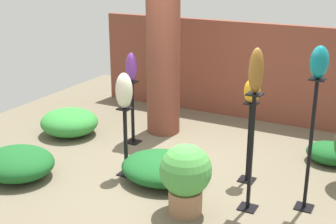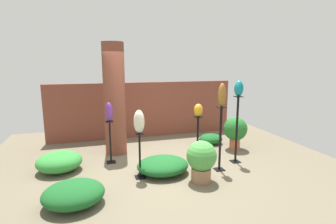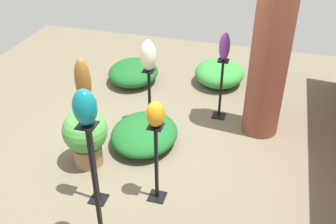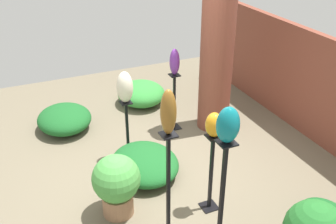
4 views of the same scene
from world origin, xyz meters
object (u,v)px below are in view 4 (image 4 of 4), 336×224
at_px(pedestal_bronze, 168,192).
at_px(potted_plant_walkway_edge, 117,183).
at_px(pedestal_teal, 221,213).
at_px(pedestal_violet, 174,105).
at_px(art_vase_amber, 214,125).
at_px(brick_pillar, 217,49).
at_px(art_vase_bronze, 168,112).
at_px(pedestal_amber, 211,177).
at_px(art_vase_teal, 228,125).
at_px(pedestal_ivory, 127,133).
at_px(art_vase_ivory, 125,87).
at_px(art_vase_violet, 175,62).

height_order(pedestal_bronze, potted_plant_walkway_edge, pedestal_bronze).
bearing_deg(potted_plant_walkway_edge, pedestal_teal, 31.57).
bearing_deg(pedestal_violet, pedestal_teal, -15.49).
relative_size(pedestal_violet, art_vase_amber, 3.28).
bearing_deg(brick_pillar, potted_plant_walkway_edge, -56.33).
bearing_deg(art_vase_bronze, pedestal_amber, 109.34).
distance_m(art_vase_teal, art_vase_bronze, 0.65).
distance_m(pedestal_ivory, pedestal_violet, 1.09).
bearing_deg(pedestal_bronze, pedestal_teal, 28.56).
height_order(pedestal_teal, potted_plant_walkway_edge, pedestal_teal).
bearing_deg(pedestal_amber, art_vase_ivory, -158.85).
relative_size(pedestal_violet, art_vase_ivory, 2.14).
relative_size(pedestal_ivory, pedestal_amber, 0.88).
relative_size(art_vase_violet, potted_plant_walkway_edge, 0.53).
bearing_deg(art_vase_violet, art_vase_ivory, -62.94).
bearing_deg(art_vase_ivory, pedestal_amber, 21.15).
distance_m(pedestal_violet, art_vase_violet, 0.74).
xyz_separation_m(pedestal_violet, pedestal_bronze, (2.18, -1.07, 0.19)).
distance_m(brick_pillar, art_vase_amber, 2.06).
bearing_deg(art_vase_teal, art_vase_amber, 156.22).
height_order(pedestal_amber, art_vase_ivory, art_vase_ivory).
bearing_deg(pedestal_amber, pedestal_bronze, -70.66).
xyz_separation_m(pedestal_teal, art_vase_bronze, (-0.56, -0.31, 0.90)).
height_order(art_vase_amber, art_vase_bronze, art_vase_bronze).
distance_m(art_vase_teal, potted_plant_walkway_edge, 1.84).
bearing_deg(pedestal_amber, pedestal_teal, -23.78).
xyz_separation_m(brick_pillar, art_vase_amber, (1.77, -1.05, -0.18)).
distance_m(brick_pillar, pedestal_bronze, 2.73).
bearing_deg(potted_plant_walkway_edge, art_vase_teal, 31.57).
height_order(art_vase_ivory, potted_plant_walkway_edge, art_vase_ivory).
relative_size(art_vase_teal, art_vase_bronze, 0.71).
bearing_deg(art_vase_teal, pedestal_teal, 180.00).
height_order(pedestal_bronze, art_vase_bronze, art_vase_bronze).
distance_m(brick_pillar, pedestal_amber, 2.24).
height_order(brick_pillar, potted_plant_walkway_edge, brick_pillar).
relative_size(pedestal_teal, potted_plant_walkway_edge, 1.89).
bearing_deg(art_vase_violet, pedestal_ivory, -62.94).
bearing_deg(potted_plant_walkway_edge, pedestal_bronze, 34.27).
bearing_deg(pedestal_amber, art_vase_amber, 0.00).
xyz_separation_m(art_vase_ivory, art_vase_amber, (1.45, 0.56, 0.05)).
relative_size(pedestal_amber, art_vase_violet, 2.45).
distance_m(pedestal_teal, art_vase_violet, 2.89).
height_order(pedestal_ivory, potted_plant_walkway_edge, pedestal_ivory).
relative_size(pedestal_teal, art_vase_teal, 4.44).
distance_m(pedestal_ivory, pedestal_teal, 2.28).
bearing_deg(art_vase_amber, art_vase_ivory, -158.85).
bearing_deg(pedestal_teal, potted_plant_walkway_edge, -148.43).
relative_size(pedestal_violet, art_vase_teal, 2.82).
xyz_separation_m(brick_pillar, pedestal_bronze, (2.00, -1.71, -0.74)).
xyz_separation_m(pedestal_bronze, art_vase_amber, (-0.23, 0.66, 0.56)).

